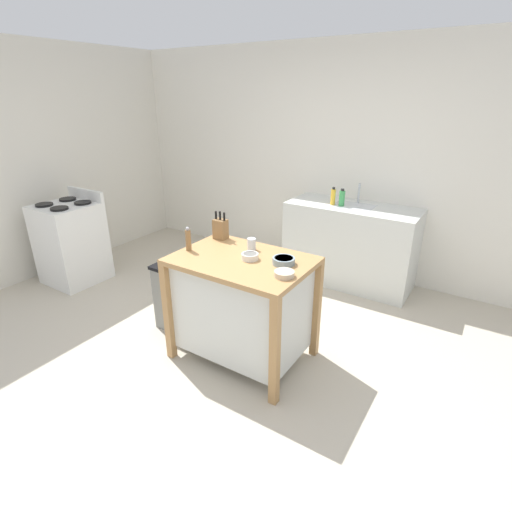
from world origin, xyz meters
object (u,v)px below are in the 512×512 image
Objects in this scene: trash_bin at (176,296)px; bottle_hand_soap at (333,197)px; knife_block at (221,229)px; bowl_ceramic_small at (250,256)px; bottle_spray_cleaner at (342,198)px; drinking_cup at (252,244)px; stove at (71,243)px; bowl_ceramic_wide at (284,261)px; bowl_stoneware_deep at (284,274)px; kitchen_island at (243,303)px; pepper_grinder at (188,239)px; sink_faucet at (359,193)px.

bottle_hand_soap reaches higher than trash_bin.
knife_block is at bearing -105.86° from bottle_hand_soap.
bowl_ceramic_small is 0.69× the size of bottle_spray_cleaner.
knife_block is at bearing 168.19° from drinking_cup.
bowl_ceramic_small is 1.34× the size of drinking_cup.
bottle_spray_cleaner is 0.18× the size of stove.
stove is at bearing 178.89° from bowl_ceramic_wide.
bowl_stoneware_deep is 1.88m from bottle_spray_cleaner.
bottle_spray_cleaner is at bearing 70.72° from knife_block.
bowl_stoneware_deep is at bearing -6.38° from trash_bin.
bowl_ceramic_small is (0.06, 0.02, 0.41)m from kitchen_island.
drinking_cup is 0.49× the size of bottle_hand_soap.
kitchen_island is 7.49× the size of bowl_stoneware_deep.
pepper_grinder is (-0.05, -0.36, 0.00)m from knife_block.
drinking_cup is at bearing -11.81° from knife_block.
bowl_ceramic_wide is 0.89× the size of bottle_spray_cleaner.
pepper_grinder reaches higher than stove.
trash_bin is (-0.83, 0.01, -0.59)m from bowl_ceramic_small.
knife_block is 2.13m from stove.
drinking_cup is at bearing 12.25° from trash_bin.
drinking_cup is 0.09× the size of stove.
bottle_hand_soap is 0.19× the size of stove.
bottle_hand_soap is at bearing 32.83° from stove.
bottle_spray_cleaner is at bearing 96.96° from bowl_ceramic_wide.
bowl_ceramic_wide is 1.68m from bottle_spray_cleaner.
drinking_cup is (-0.10, 0.17, 0.02)m from bowl_ceramic_small.
kitchen_island is 1.81m from bottle_hand_soap.
trash_bin is (-1.08, -0.05, -0.59)m from bowl_ceramic_wide.
kitchen_island is 0.68m from knife_block.
bowl_ceramic_wide is at bearing -16.92° from drinking_cup.
bowl_ceramic_wide is at bearing -14.34° from knife_block.
trash_bin is (-0.76, 0.03, -0.18)m from kitchen_island.
bowl_stoneware_deep is 0.14× the size of stove.
bowl_ceramic_small is at bearing -27.84° from knife_block.
trash_bin is (-1.19, 0.13, -0.59)m from bowl_stoneware_deep.
kitchen_island is at bearing -96.65° from sink_faucet.
bowl_ceramic_wide is 1.88m from sink_faucet.
stove is (-2.53, 0.12, -0.45)m from bowl_ceramic_small.
stove is at bearing 173.60° from pepper_grinder.
pepper_grinder is at bearing -21.25° from trash_bin.
kitchen_island is 0.79m from trash_bin.
bowl_ceramic_small is at bearing 12.23° from pepper_grinder.
bowl_ceramic_small is 1.02m from trash_bin.
sink_faucet reaches higher than trash_bin.
bottle_hand_soap reaches higher than drinking_cup.
bowl_stoneware_deep is 0.71× the size of pepper_grinder.
bottle_spray_cleaner is (-0.20, 1.67, 0.09)m from bowl_ceramic_wide.
bowl_ceramic_small is 1.72m from bottle_hand_soap.
knife_block is 1.30× the size of bottle_spray_cleaner.
bowl_ceramic_wide reaches higher than bowl_stoneware_deep.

